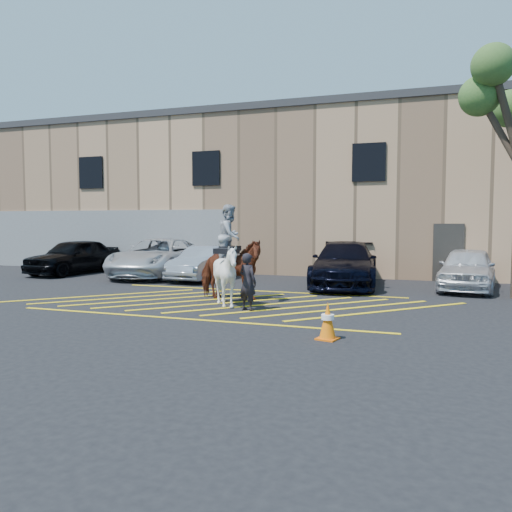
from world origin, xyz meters
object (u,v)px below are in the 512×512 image
(car_white_pickup, at_px, (159,257))
(car_blue_suv, at_px, (345,264))
(handler, at_px, (248,282))
(mounted_bay, at_px, (230,262))
(traffic_cone, at_px, (328,321))
(car_silver_sedan, at_px, (205,263))
(saddled_white, at_px, (226,275))
(car_white_suv, at_px, (467,269))
(car_black_suv, at_px, (74,256))

(car_white_pickup, relative_size, car_blue_suv, 1.06)
(handler, relative_size, mounted_bay, 0.53)
(mounted_bay, bearing_deg, traffic_cone, -47.47)
(car_silver_sedan, bearing_deg, traffic_cone, -49.78)
(handler, bearing_deg, saddled_white, -2.77)
(handler, distance_m, traffic_cone, 3.53)
(saddled_white, relative_size, traffic_cone, 2.31)
(car_silver_sedan, bearing_deg, saddled_white, -57.56)
(traffic_cone, bearing_deg, car_silver_sedan, 127.72)
(car_white_suv, xyz_separation_m, traffic_cone, (-3.10, -8.48, -0.35))
(car_white_pickup, height_order, traffic_cone, car_white_pickup)
(car_blue_suv, bearing_deg, handler, -110.74)
(handler, bearing_deg, mounted_bay, -30.29)
(car_silver_sedan, relative_size, traffic_cone, 5.46)
(car_black_suv, relative_size, car_white_pickup, 0.79)
(car_silver_sedan, distance_m, traffic_cone, 10.50)
(car_white_suv, bearing_deg, traffic_cone, -102.44)
(handler, xyz_separation_m, traffic_cone, (2.52, -2.45, -0.37))
(car_white_pickup, xyz_separation_m, handler, (6.21, -6.34, -0.05))
(car_blue_suv, relative_size, traffic_cone, 7.34)
(traffic_cone, bearing_deg, mounted_bay, 132.53)
(car_silver_sedan, height_order, car_blue_suv, car_blue_suv)
(car_black_suv, xyz_separation_m, car_white_suv, (15.84, 0.01, -0.05))
(saddled_white, bearing_deg, traffic_cone, -40.79)
(saddled_white, height_order, traffic_cone, saddled_white)
(car_black_suv, bearing_deg, car_white_pickup, 10.79)
(car_blue_suv, height_order, car_white_suv, car_blue_suv)
(car_white_suv, xyz_separation_m, saddled_white, (-6.35, -5.67, 0.14))
(car_black_suv, height_order, car_white_pickup, car_white_pickup)
(car_blue_suv, relative_size, car_white_suv, 1.28)
(car_white_suv, distance_m, handler, 8.24)
(car_white_pickup, xyz_separation_m, car_silver_sedan, (2.32, -0.49, -0.13))
(car_silver_sedan, bearing_deg, car_black_suv, -179.01)
(car_blue_suv, distance_m, saddled_white, 5.87)
(car_silver_sedan, bearing_deg, car_blue_suv, 1.42)
(car_blue_suv, height_order, handler, car_blue_suv)
(car_white_pickup, relative_size, saddled_white, 3.35)
(car_blue_suv, height_order, traffic_cone, car_blue_suv)
(car_silver_sedan, height_order, handler, handler)
(car_silver_sedan, xyz_separation_m, car_blue_suv, (5.49, -0.10, 0.12))
(car_black_suv, relative_size, car_silver_sedan, 1.13)
(car_blue_suv, height_order, saddled_white, saddled_white)
(saddled_white, bearing_deg, car_black_suv, 149.19)
(traffic_cone, bearing_deg, saddled_white, 139.21)
(mounted_bay, xyz_separation_m, saddled_white, (0.34, -1.11, -0.27))
(car_silver_sedan, distance_m, saddled_white, 6.34)
(car_silver_sedan, height_order, traffic_cone, car_silver_sedan)
(saddled_white, distance_m, traffic_cone, 4.33)
(car_blue_suv, xyz_separation_m, handler, (-1.59, -5.75, -0.04))
(car_blue_suv, bearing_deg, car_white_pickup, 170.44)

